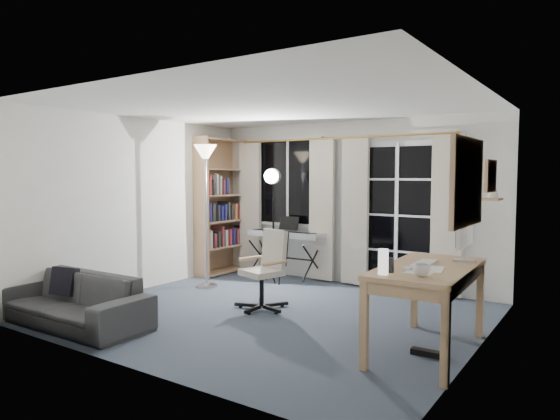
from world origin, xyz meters
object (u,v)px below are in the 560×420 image
(studio_light, at_px, (273,190))
(monitor, at_px, (464,230))
(sofa, at_px, (72,292))
(bookshelf, at_px, (219,209))
(keyboard_piano, at_px, (286,235))
(office_chair, at_px, (269,262))
(mug, at_px, (422,269))
(torchiere_lamp, at_px, (206,173))
(desk, at_px, (428,277))

(studio_light, relative_size, monitor, 3.06)
(monitor, bearing_deg, sofa, -156.12)
(bookshelf, distance_m, sofa, 3.22)
(keyboard_piano, distance_m, office_chair, 1.67)
(bookshelf, relative_size, office_chair, 2.33)
(mug, bearing_deg, torchiere_lamp, 159.13)
(sofa, bearing_deg, torchiere_lamp, 90.29)
(mug, bearing_deg, sofa, -167.05)
(office_chair, height_order, sofa, office_chair)
(desk, bearing_deg, sofa, -161.11)
(desk, xyz_separation_m, mug, (0.10, -0.50, 0.16))
(keyboard_piano, relative_size, studio_light, 0.72)
(studio_light, distance_m, office_chair, 1.59)
(bookshelf, relative_size, monitor, 3.88)
(sofa, bearing_deg, desk, 20.05)
(torchiere_lamp, distance_m, keyboard_piano, 1.58)
(monitor, height_order, sofa, monitor)
(torchiere_lamp, xyz_separation_m, keyboard_piano, (0.65, 1.08, -0.95))
(desk, distance_m, sofa, 3.67)
(bookshelf, distance_m, office_chair, 2.40)
(studio_light, relative_size, desk, 1.16)
(torchiere_lamp, height_order, studio_light, torchiere_lamp)
(desk, bearing_deg, office_chair, 165.86)
(office_chair, height_order, mug, office_chair)
(bookshelf, height_order, sofa, bookshelf)
(keyboard_piano, height_order, desk, keyboard_piano)
(studio_light, bearing_deg, keyboard_piano, 70.21)
(bookshelf, relative_size, torchiere_lamp, 1.09)
(office_chair, distance_m, desk, 2.12)
(torchiere_lamp, height_order, desk, torchiere_lamp)
(bookshelf, relative_size, sofa, 1.19)
(keyboard_piano, bearing_deg, bookshelf, -172.91)
(bookshelf, relative_size, desk, 1.47)
(desk, xyz_separation_m, monitor, (0.20, 0.45, 0.40))
(studio_light, height_order, monitor, studio_light)
(office_chair, distance_m, sofa, 2.22)
(torchiere_lamp, bearing_deg, studio_light, 47.73)
(torchiere_lamp, distance_m, desk, 3.69)
(torchiere_lamp, relative_size, desk, 1.36)
(torchiere_lamp, relative_size, office_chair, 2.15)
(studio_light, xyz_separation_m, office_chair, (0.73, -1.14, -0.84))
(bookshelf, xyz_separation_m, keyboard_piano, (1.20, 0.16, -0.36))
(torchiere_lamp, bearing_deg, monitor, -6.38)
(studio_light, height_order, desk, studio_light)
(torchiere_lamp, bearing_deg, mug, -20.87)
(office_chair, bearing_deg, mug, -7.74)
(keyboard_piano, xyz_separation_m, sofa, (-0.61, -3.25, -0.32))
(bookshelf, bearing_deg, desk, -22.35)
(monitor, bearing_deg, torchiere_lamp, 171.56)
(monitor, bearing_deg, desk, -115.64)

